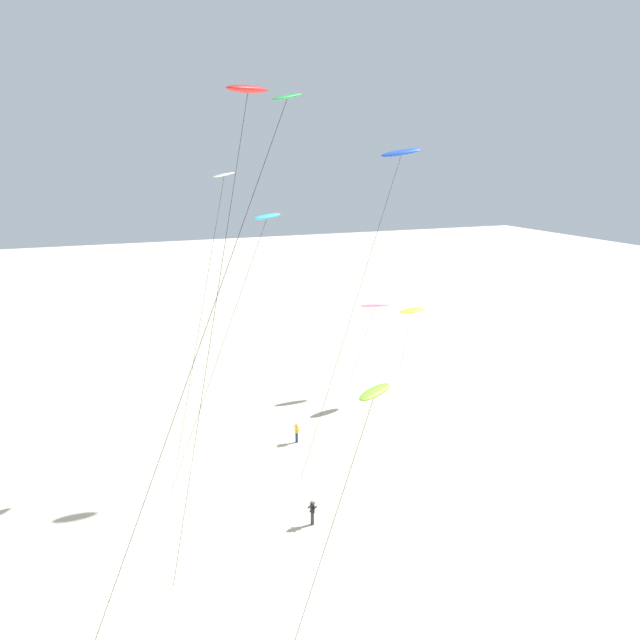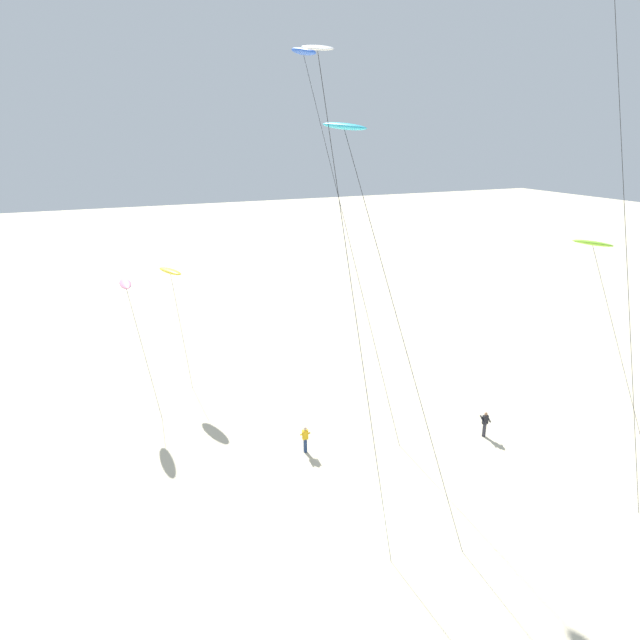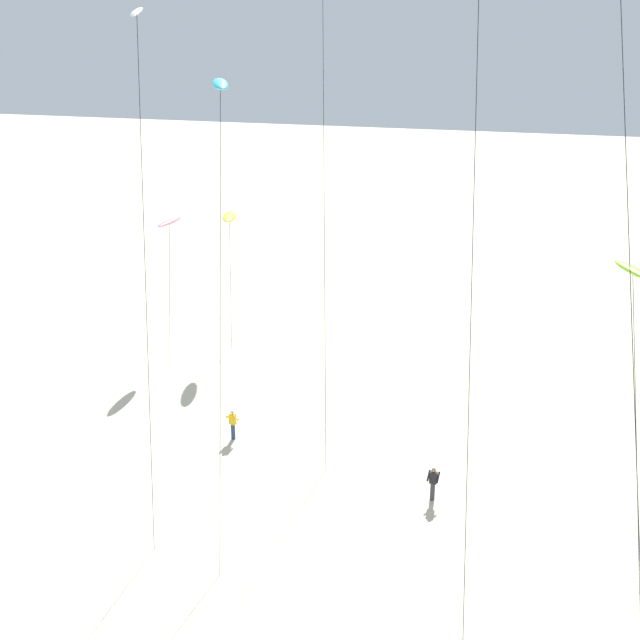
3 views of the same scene
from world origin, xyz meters
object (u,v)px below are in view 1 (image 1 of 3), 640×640
Objects in this scene: kite_white at (222,189)px; kite_flyer_middle at (297,432)px; kite_red at (247,93)px; kite_flyer_nearest at (312,512)px; kite_yellow at (412,311)px; kite_blue at (401,155)px; kite_cyan at (266,220)px; kite_lime at (374,394)px; kite_green at (278,123)px; kite_pink at (375,306)px.

kite_white is 12.73× the size of kite_flyer_middle.
kite_flyer_nearest is (-0.77, 3.57, -24.22)m from kite_red.
kite_yellow is 17.16m from kite_blue.
kite_cyan is 18.21m from kite_lime.
kite_blue is 1.95× the size of kite_lime.
kite_white is 0.83× the size of kite_red.
kite_green is (20.88, -19.37, 14.99)m from kite_yellow.
kite_white is 12.84m from kite_blue.
kite_cyan is at bearing -55.10° from kite_pink.
kite_flyer_nearest is at bearing 102.23° from kite_red.
kite_yellow is at bearing 146.02° from kite_lime.
kite_lime is at bearing -33.98° from kite_yellow.
kite_green reaches higher than kite_flyer_nearest.
kite_pink is (-19.96, 17.43, -16.65)m from kite_red.
kite_flyer_middle is (-11.65, 6.38, -24.22)m from kite_red.
kite_yellow is 0.75× the size of kite_lime.
kite_flyer_nearest is at bearing 145.62° from kite_green.
kite_green reaches higher than kite_blue.
kite_green is at bearing -21.37° from kite_flyer_middle.
kite_blue is 13.78× the size of kite_flyer_nearest.
kite_yellow is at bearing 142.20° from kite_blue.
kite_flyer_nearest is at bearing -1.89° from kite_cyan.
kite_cyan is 10.57m from kite_blue.
kite_cyan is at bearing -100.85° from kite_blue.
kite_flyer_nearest is at bearing 10.21° from kite_white.
kite_red is at bearing -177.32° from kite_green.
kite_blue is (-8.70, 13.34, -2.76)m from kite_red.
kite_yellow is 23.84m from kite_flyer_nearest.
kite_green is 12.83m from kite_lime.
kite_red is at bearing -49.48° from kite_yellow.
kite_red is at bearing -148.81° from kite_lime.
kite_blue is (1.81, 9.45, 4.37)m from kite_cyan.
kite_red is 31.30m from kite_pink.
kite_green is 18.43m from kite_blue.
kite_yellow is 5.28× the size of kite_flyer_middle.
kite_white is at bearing -108.99° from kite_blue.
kite_pink is 29.85m from kite_lime.
kite_lime is 12.81m from kite_flyer_nearest.
kite_lime is at bearing 2.80° from kite_flyer_nearest.
kite_yellow is at bearing 102.14° from kite_white.
kite_yellow is 32.19m from kite_green.
kite_cyan is at bearing 178.11° from kite_flyer_nearest.
kite_cyan is at bearing -179.89° from kite_lime.
kite_white reaches higher than kite_yellow.
kite_yellow is at bearing 130.52° from kite_red.
kite_pink is 15.77m from kite_flyer_middle.
kite_lime is (26.45, -13.51, 2.98)m from kite_pink.
kite_flyer_middle is at bearing 76.84° from kite_white.
kite_green is (16.97, -1.21, 3.47)m from kite_white.
kite_red is at bearing -6.24° from kite_white.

